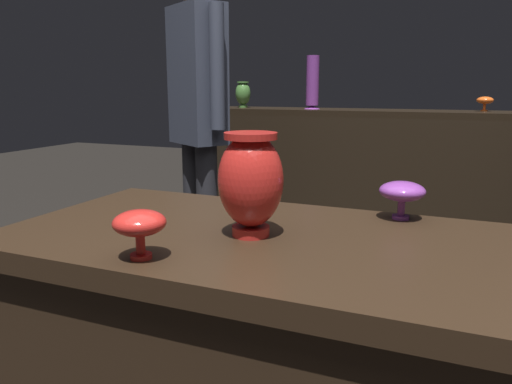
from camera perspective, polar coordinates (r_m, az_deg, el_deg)
back_display_shelf at (r=3.29m, az=15.18°, el=0.52°), size 2.60×0.40×0.99m
vase_centerpiece at (r=1.09m, az=-0.62°, el=1.36°), size 0.15×0.15×0.23m
vase_tall_behind at (r=0.98m, az=-13.38°, el=-3.68°), size 0.10×0.10×0.10m
vase_left_accent at (r=1.30m, az=16.63°, el=-0.01°), size 0.12×0.12×0.10m
shelf_vase_left at (r=3.31m, az=6.58°, el=12.41°), size 0.11×0.11×0.34m
shelf_vase_far_left at (r=3.53m, az=-1.52°, el=11.38°), size 0.11×0.11×0.18m
shelf_vase_right at (r=3.27m, az=25.07°, el=9.59°), size 0.10×0.10×0.09m
visitor_near_left at (r=2.53m, az=-6.75°, el=9.48°), size 0.41×0.32×1.72m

